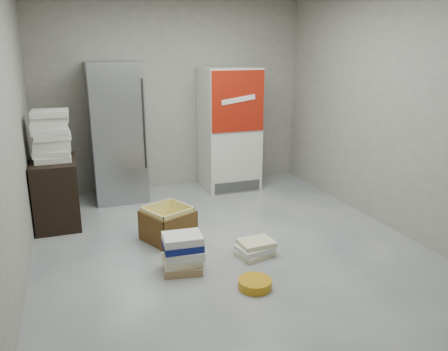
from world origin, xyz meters
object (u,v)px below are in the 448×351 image
object	(u,v)px
cardboard_box	(168,226)
coke_cooler	(229,129)
phonebook_stack_main	(183,253)
wood_shelf	(56,192)
steel_fridge	(117,132)

from	to	relation	value
cardboard_box	coke_cooler	bearing A→B (deg)	25.95
phonebook_stack_main	wood_shelf	bearing A→B (deg)	127.80
steel_fridge	cardboard_box	distance (m)	1.84
steel_fridge	phonebook_stack_main	bearing A→B (deg)	-82.78
coke_cooler	steel_fridge	bearing A→B (deg)	179.82
steel_fridge	cardboard_box	world-z (taller)	steel_fridge
wood_shelf	coke_cooler	bearing A→B (deg)	16.28
coke_cooler	phonebook_stack_main	size ratio (longest dim) A/B	4.13
cardboard_box	wood_shelf	bearing A→B (deg)	117.05
phonebook_stack_main	cardboard_box	distance (m)	0.76
coke_cooler	wood_shelf	world-z (taller)	coke_cooler
phonebook_stack_main	coke_cooler	bearing A→B (deg)	64.10
wood_shelf	phonebook_stack_main	xyz separation A→B (m)	(1.13, -1.66, -0.22)
wood_shelf	steel_fridge	bearing A→B (deg)	41.31
wood_shelf	phonebook_stack_main	size ratio (longest dim) A/B	1.84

